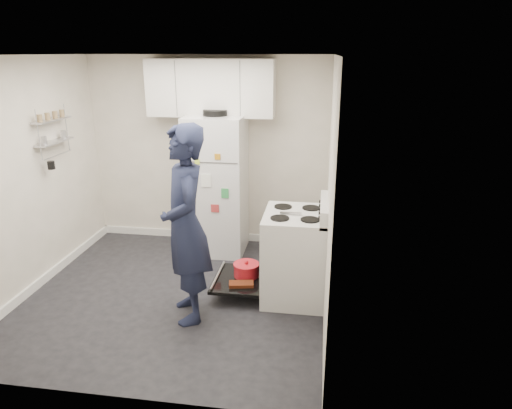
% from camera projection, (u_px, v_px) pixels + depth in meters
% --- Properties ---
extents(room, '(3.21, 3.21, 2.51)m').
position_uv_depth(room, '(169.00, 187.00, 4.67)').
color(room, black).
rests_on(room, ground).
extents(electric_range, '(0.66, 0.76, 1.10)m').
position_uv_depth(electric_range, '(294.00, 256.00, 4.84)').
color(electric_range, silver).
rests_on(electric_range, ground).
extents(open_oven_door, '(0.55, 0.72, 0.22)m').
position_uv_depth(open_oven_door, '(243.00, 275.00, 5.03)').
color(open_oven_door, black).
rests_on(open_oven_door, ground).
extents(refrigerator, '(0.72, 0.74, 1.85)m').
position_uv_depth(refrigerator, '(217.00, 185.00, 5.88)').
color(refrigerator, silver).
rests_on(refrigerator, ground).
extents(upper_cabinets, '(1.60, 0.33, 0.70)m').
position_uv_depth(upper_cabinets, '(211.00, 88.00, 5.68)').
color(upper_cabinets, silver).
rests_on(upper_cabinets, room).
extents(wall_shelf_rack, '(0.14, 0.60, 0.61)m').
position_uv_depth(wall_shelf_rack, '(53.00, 131.00, 5.16)').
color(wall_shelf_rack, '#B2B2B7').
rests_on(wall_shelf_rack, room).
extents(person, '(0.71, 0.83, 1.93)m').
position_uv_depth(person, '(186.00, 226.00, 4.31)').
color(person, '#181D37').
rests_on(person, ground).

